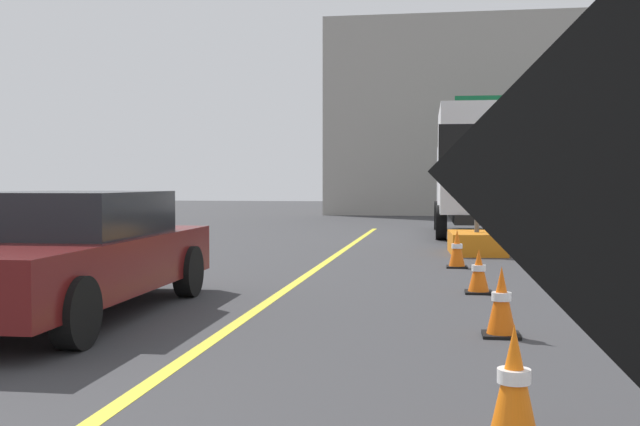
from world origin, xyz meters
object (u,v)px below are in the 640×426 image
at_px(arrow_board_trailer, 477,231).
at_px(traffic_cone_near_sign, 514,385).
at_px(pickup_car, 62,253).
at_px(traffic_cone_mid_lane, 501,302).
at_px(traffic_cone_far_lane, 479,272).
at_px(box_truck, 480,169).
at_px(traffic_cone_curbside, 457,249).
at_px(highway_guide_sign, 506,132).

distance_m(arrow_board_trailer, traffic_cone_near_sign, 11.89).
bearing_deg(pickup_car, traffic_cone_mid_lane, -5.45).
relative_size(traffic_cone_mid_lane, traffic_cone_far_lane, 1.14).
xyz_separation_m(box_truck, traffic_cone_near_sign, (-0.64, -17.54, -1.52)).
relative_size(box_truck, pickup_car, 1.39).
xyz_separation_m(arrow_board_trailer, traffic_cone_near_sign, (-0.32, -11.88, -0.14)).
bearing_deg(traffic_cone_mid_lane, traffic_cone_curbside, 92.91).
height_order(traffic_cone_near_sign, traffic_cone_far_lane, traffic_cone_near_sign).
distance_m(arrow_board_trailer, box_truck, 5.84).
bearing_deg(traffic_cone_near_sign, box_truck, 87.90).
bearing_deg(pickup_car, traffic_cone_far_lane, 27.74).
xyz_separation_m(arrow_board_trailer, traffic_cone_far_lane, (-0.23, -5.85, -0.19)).
bearing_deg(traffic_cone_mid_lane, pickup_car, 174.55).
bearing_deg(traffic_cone_near_sign, traffic_cone_mid_lane, 86.99).
distance_m(traffic_cone_near_sign, traffic_cone_mid_lane, 3.12).
relative_size(traffic_cone_mid_lane, traffic_cone_curbside, 1.02).
distance_m(box_truck, pickup_car, 14.97).
distance_m(traffic_cone_mid_lane, traffic_cone_far_lane, 2.92).
height_order(arrow_board_trailer, traffic_cone_mid_lane, arrow_board_trailer).
height_order(box_truck, traffic_cone_near_sign, box_truck).
bearing_deg(traffic_cone_curbside, arrow_board_trailer, 80.56).
distance_m(arrow_board_trailer, traffic_cone_mid_lane, 8.77).
height_order(box_truck, pickup_car, box_truck).
xyz_separation_m(traffic_cone_mid_lane, traffic_cone_curbside, (-0.31, 6.01, -0.01)).
bearing_deg(arrow_board_trailer, traffic_cone_mid_lane, -91.00).
bearing_deg(traffic_cone_curbside, highway_guide_sign, 82.69).
bearing_deg(box_truck, traffic_cone_far_lane, -92.77).
bearing_deg(traffic_cone_far_lane, traffic_cone_near_sign, -90.81).
bearing_deg(traffic_cone_far_lane, traffic_cone_mid_lane, -88.45).
xyz_separation_m(highway_guide_sign, traffic_cone_mid_lane, (-1.81, -22.54, -3.09)).
xyz_separation_m(box_truck, traffic_cone_far_lane, (-0.56, -11.52, -1.57)).
height_order(pickup_car, traffic_cone_far_lane, pickup_car).
height_order(arrow_board_trailer, box_truck, box_truck).
bearing_deg(traffic_cone_mid_lane, traffic_cone_far_lane, 91.55).
distance_m(box_truck, traffic_cone_near_sign, 17.62).
xyz_separation_m(traffic_cone_near_sign, traffic_cone_mid_lane, (0.16, 3.11, -0.00)).
xyz_separation_m(highway_guide_sign, traffic_cone_far_lane, (-1.89, -19.62, -3.13)).
bearing_deg(traffic_cone_far_lane, traffic_cone_curbside, 94.18).
distance_m(pickup_car, traffic_cone_near_sign, 5.83).
xyz_separation_m(arrow_board_trailer, traffic_cone_curbside, (-0.46, -2.75, -0.15)).
bearing_deg(traffic_cone_curbside, traffic_cone_near_sign, -89.11).
distance_m(traffic_cone_mid_lane, traffic_cone_curbside, 6.02).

